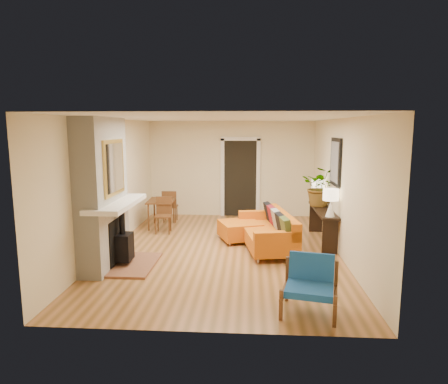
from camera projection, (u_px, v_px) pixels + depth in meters
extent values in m
plane|color=#B37645|center=(223.00, 250.00, 7.98)|extent=(6.50, 6.50, 0.00)
plane|color=white|center=(223.00, 118.00, 7.56)|extent=(6.50, 6.50, 0.00)
plane|color=#F4E8BF|center=(231.00, 169.00, 10.97)|extent=(4.50, 0.00, 4.50)
plane|color=#F4E8BF|center=(204.00, 227.00, 4.57)|extent=(4.50, 0.00, 4.50)
plane|color=#F4E8BF|center=(110.00, 185.00, 7.92)|extent=(0.00, 6.50, 6.50)
plane|color=#F4E8BF|center=(341.00, 187.00, 7.62)|extent=(0.00, 6.50, 6.50)
cube|color=black|center=(240.00, 178.00, 10.97)|extent=(0.88, 0.06, 2.10)
cube|color=white|center=(222.00, 178.00, 10.99)|extent=(0.10, 0.08, 2.18)
cube|color=white|center=(258.00, 179.00, 10.92)|extent=(0.10, 0.08, 2.18)
cube|color=white|center=(241.00, 139.00, 10.78)|extent=(1.08, 0.08, 0.10)
cube|color=black|center=(336.00, 162.00, 7.95)|extent=(0.04, 0.85, 0.95)
cube|color=slate|center=(334.00, 162.00, 7.95)|extent=(0.01, 0.70, 0.80)
cube|color=black|center=(118.00, 177.00, 8.24)|extent=(0.06, 0.95, 0.02)
cube|color=black|center=(117.00, 162.00, 8.19)|extent=(0.06, 0.95, 0.02)
cube|color=white|center=(101.00, 161.00, 6.83)|extent=(0.42, 1.50, 1.48)
cube|color=white|center=(104.00, 235.00, 7.03)|extent=(0.42, 1.50, 1.12)
cube|color=white|center=(117.00, 204.00, 6.93)|extent=(0.60, 1.68, 0.08)
cube|color=black|center=(117.00, 241.00, 7.04)|extent=(0.03, 0.72, 0.78)
cube|color=brown|center=(134.00, 264.00, 7.09)|extent=(0.75, 1.30, 0.04)
cube|color=black|center=(123.00, 247.00, 7.05)|extent=(0.30, 0.36, 0.48)
cylinder|color=black|center=(122.00, 223.00, 6.98)|extent=(0.10, 0.10, 0.40)
cube|color=gold|center=(114.00, 167.00, 6.83)|extent=(0.04, 0.95, 0.95)
cube|color=silver|center=(115.00, 167.00, 6.83)|extent=(0.01, 0.82, 0.82)
cylinder|color=silver|center=(258.00, 260.00, 7.24)|extent=(0.04, 0.04, 0.10)
cylinder|color=silver|center=(294.00, 259.00, 7.31)|extent=(0.04, 0.04, 0.10)
cylinder|color=silver|center=(243.00, 234.00, 9.00)|extent=(0.04, 0.04, 0.10)
cylinder|color=silver|center=(272.00, 233.00, 9.07)|extent=(0.04, 0.04, 0.10)
cube|color=orange|center=(266.00, 236.00, 8.12)|extent=(1.20, 2.14, 0.29)
cube|color=orange|center=(283.00, 221.00, 8.11)|extent=(0.54, 2.02, 0.34)
cube|color=orange|center=(277.00, 237.00, 7.18)|extent=(0.88, 0.32, 0.19)
cube|color=orange|center=(258.00, 215.00, 8.99)|extent=(0.88, 0.32, 0.19)
cube|color=#485725|center=(286.00, 228.00, 7.33)|extent=(0.26, 0.41, 0.40)
cube|color=black|center=(281.00, 223.00, 7.71)|extent=(0.26, 0.41, 0.40)
cube|color=gray|center=(276.00, 219.00, 8.09)|extent=(0.26, 0.41, 0.40)
cube|color=maroon|center=(273.00, 215.00, 8.42)|extent=(0.26, 0.41, 0.40)
cube|color=black|center=(269.00, 212.00, 8.80)|extent=(0.26, 0.41, 0.40)
cylinder|color=silver|center=(230.00, 244.00, 8.28)|extent=(0.05, 0.05, 0.06)
cylinder|color=silver|center=(259.00, 242.00, 8.47)|extent=(0.05, 0.05, 0.06)
cylinder|color=silver|center=(221.00, 236.00, 8.91)|extent=(0.05, 0.05, 0.06)
cylinder|color=silver|center=(249.00, 234.00, 9.09)|extent=(0.05, 0.05, 0.06)
cube|color=orange|center=(240.00, 230.00, 8.65)|extent=(1.04, 1.04, 0.35)
cube|color=brown|center=(284.00, 290.00, 5.33)|extent=(0.19, 0.68, 0.05)
cube|color=brown|center=(281.00, 305.00, 5.05)|extent=(0.05, 0.05, 0.40)
cube|color=brown|center=(287.00, 279.00, 5.61)|extent=(0.05, 0.05, 0.64)
cube|color=brown|center=(335.00, 296.00, 5.15)|extent=(0.19, 0.68, 0.05)
cube|color=brown|center=(335.00, 312.00, 4.87)|extent=(0.05, 0.05, 0.40)
cube|color=brown|center=(336.00, 284.00, 5.43)|extent=(0.05, 0.05, 0.64)
cube|color=#1B55A3|center=(310.00, 289.00, 5.23)|extent=(0.71, 0.68, 0.09)
cube|color=#1B55A3|center=(312.00, 266.00, 5.45)|extent=(0.62, 0.28, 0.38)
cube|color=brown|center=(161.00, 201.00, 9.78)|extent=(0.67, 0.92, 0.04)
cylinder|color=brown|center=(149.00, 217.00, 9.45)|extent=(0.04, 0.04, 0.64)
cylinder|color=brown|center=(169.00, 218.00, 9.45)|extent=(0.04, 0.04, 0.64)
cylinder|color=brown|center=(154.00, 211.00, 10.21)|extent=(0.04, 0.04, 0.64)
cylinder|color=brown|center=(174.00, 211.00, 10.20)|extent=(0.04, 0.04, 0.64)
cube|color=brown|center=(163.00, 216.00, 9.24)|extent=(0.39, 0.39, 0.04)
cube|color=brown|center=(164.00, 205.00, 9.38)|extent=(0.38, 0.06, 0.41)
cylinder|color=brown|center=(156.00, 226.00, 9.13)|extent=(0.03, 0.03, 0.39)
cylinder|color=brown|center=(169.00, 226.00, 9.13)|extent=(0.03, 0.03, 0.39)
cylinder|color=brown|center=(158.00, 223.00, 9.43)|extent=(0.03, 0.03, 0.39)
cylinder|color=brown|center=(171.00, 223.00, 9.42)|extent=(0.03, 0.03, 0.39)
cube|color=brown|center=(170.00, 206.00, 10.39)|extent=(0.39, 0.39, 0.04)
cube|color=brown|center=(169.00, 199.00, 10.18)|extent=(0.38, 0.06, 0.41)
cylinder|color=brown|center=(164.00, 215.00, 10.27)|extent=(0.03, 0.03, 0.39)
cylinder|color=brown|center=(175.00, 215.00, 10.27)|extent=(0.03, 0.03, 0.39)
cylinder|color=brown|center=(166.00, 213.00, 10.57)|extent=(0.03, 0.03, 0.39)
cylinder|color=brown|center=(177.00, 213.00, 10.57)|extent=(0.03, 0.03, 0.39)
cube|color=black|center=(323.00, 210.00, 8.46)|extent=(0.34, 1.85, 0.05)
cube|color=black|center=(330.00, 237.00, 7.68)|extent=(0.30, 0.04, 0.68)
cube|color=black|center=(316.00, 218.00, 9.35)|extent=(0.30, 0.04, 0.68)
cone|color=white|center=(330.00, 209.00, 7.69)|extent=(0.18, 0.18, 0.30)
cylinder|color=white|center=(331.00, 200.00, 7.66)|extent=(0.03, 0.03, 0.06)
cylinder|color=#FFEABF|center=(331.00, 195.00, 7.64)|extent=(0.30, 0.30, 0.22)
cone|color=white|center=(318.00, 196.00, 9.11)|extent=(0.18, 0.18, 0.30)
cylinder|color=white|center=(318.00, 189.00, 9.08)|extent=(0.03, 0.03, 0.06)
cylinder|color=#FFEABF|center=(318.00, 184.00, 9.07)|extent=(0.30, 0.30, 0.22)
imported|color=#1E5919|center=(321.00, 187.00, 8.67)|extent=(0.91, 0.84, 0.87)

